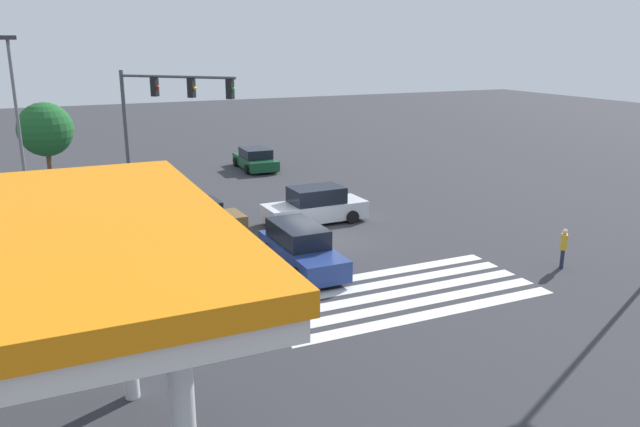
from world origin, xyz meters
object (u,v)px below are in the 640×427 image
traffic_signal_mast (160,113)px  street_light_pole_b (16,110)px  tree_corner_b (45,130)px  car_1 (301,248)px  car_4 (189,221)px  pedestrian (563,247)px  car_3 (255,159)px  car_0 (315,206)px

traffic_signal_mast → street_light_pole_b: size_ratio=0.82×
traffic_signal_mast → tree_corner_b: traffic_signal_mast is taller
car_1 → car_4: 6.40m
tree_corner_b → traffic_signal_mast: bearing=-56.6°
traffic_signal_mast → pedestrian: bearing=-0.1°
traffic_signal_mast → car_1: 10.08m
car_3 → car_4: car_4 is taller
pedestrian → car_0: bearing=-12.7°
street_light_pole_b → pedestrian: bearing=-43.2°
car_1 → street_light_pole_b: 16.76m
traffic_signal_mast → car_3: bearing=97.6°
car_3 → car_0: bearing=175.2°
car_0 → car_3: 13.52m
tree_corner_b → car_1: bearing=-62.5°
car_4 → street_light_pole_b: size_ratio=0.58×
car_0 → tree_corner_b: 15.43m
car_3 → tree_corner_b: size_ratio=0.89×
tree_corner_b → car_4: bearing=-62.3°
car_0 → tree_corner_b: size_ratio=0.94×
pedestrian → street_light_pole_b: size_ratio=0.18×
car_1 → pedestrian: size_ratio=3.15×
traffic_signal_mast → pedestrian: size_ratio=4.57×
car_0 → traffic_signal_mast: bearing=-25.9°
car_1 → street_light_pole_b: (-9.36, 13.22, 4.31)m
car_0 → car_3: size_ratio=1.06×
car_1 → car_4: (-2.91, 5.70, -0.07)m
car_1 → car_3: car_1 is taller
car_1 → street_light_pole_b: size_ratio=0.57×
traffic_signal_mast → street_light_pole_b: 7.67m
car_4 → tree_corner_b: size_ratio=0.94×
car_0 → car_1: 6.29m
car_4 → car_1: bearing=114.4°
pedestrian → tree_corner_b: size_ratio=0.29×
car_0 → car_4: bearing=-3.4°
street_light_pole_b → car_0: bearing=-31.9°
car_3 → tree_corner_b: bearing=106.2°
car_0 → car_4: 5.98m
car_1 → car_3: size_ratio=1.05×
car_1 → traffic_signal_mast: bearing=-158.7°
car_4 → car_0: bearing=175.4°
car_4 → car_3: bearing=-122.4°
pedestrian → tree_corner_b: 26.35m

